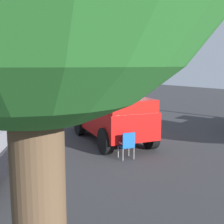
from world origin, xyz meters
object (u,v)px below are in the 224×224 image
object	(u,v)px
lawn_chair_near_truck	(43,141)
spectator_seated	(46,137)
vintage_fire_truck	(110,114)
lawn_chair_by_car	(127,144)

from	to	relation	value
lawn_chair_near_truck	spectator_seated	xyz separation A→B (m)	(0.13, 0.04, 0.11)
vintage_fire_truck	lawn_chair_by_car	bearing A→B (deg)	-113.10
lawn_chair_near_truck	spectator_seated	distance (m)	0.17
vintage_fire_truck	spectator_seated	size ratio (longest dim) A/B	4.88
vintage_fire_truck	lawn_chair_near_truck	distance (m)	3.58
lawn_chair_near_truck	spectator_seated	world-z (taller)	spectator_seated
lawn_chair_near_truck	vintage_fire_truck	bearing A→B (deg)	8.31
lawn_chair_by_car	spectator_seated	bearing A→B (deg)	134.80
vintage_fire_truck	lawn_chair_near_truck	world-z (taller)	vintage_fire_truck
vintage_fire_truck	spectator_seated	world-z (taller)	vintage_fire_truck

